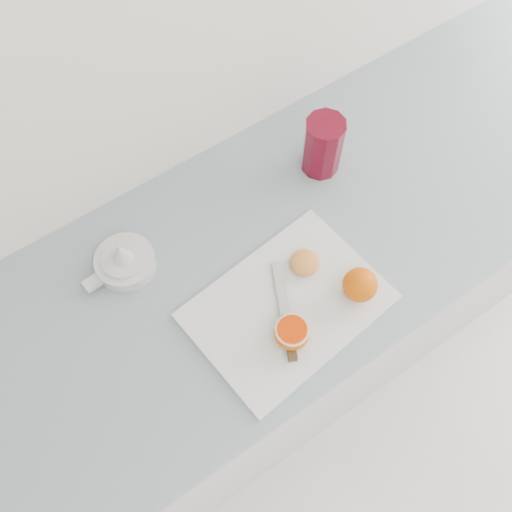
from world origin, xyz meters
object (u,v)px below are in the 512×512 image
Objects in this scene: counter at (261,323)px; citrus_juicer at (124,261)px; cutting_board at (287,306)px; half_orange at (292,333)px; red_tumbler at (323,147)px.

counter is 14.47× the size of citrus_juicer.
citrus_juicer is at bearing 129.99° from cutting_board.
citrus_juicer is (-0.23, 0.27, 0.02)m from cutting_board.
counter is 33.61× the size of half_orange.
cutting_board is 0.36m from citrus_juicer.
citrus_juicer reaches higher than counter.
cutting_board is at bearing 60.16° from half_orange.
cutting_board is at bearing -50.01° from citrus_juicer.
half_orange is at bearing -134.97° from red_tumbler.
counter is 15.89× the size of red_tumbler.
half_orange is (-0.03, -0.06, 0.03)m from cutting_board.
red_tumbler is (0.50, -0.02, 0.04)m from citrus_juicer.
cutting_board is 0.37m from red_tumbler.
half_orange is at bearing -59.50° from citrus_juicer.
cutting_board is at bearing -137.70° from red_tumbler.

